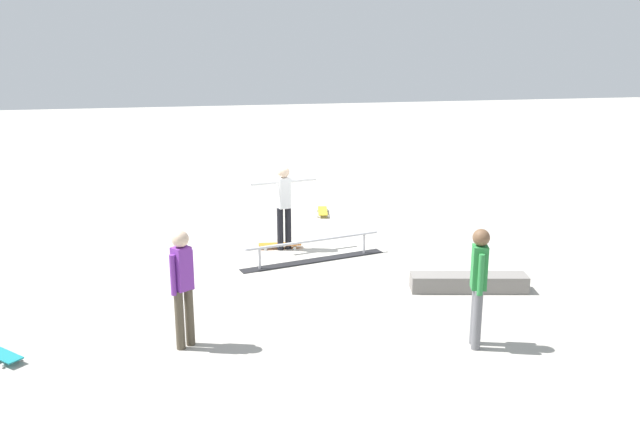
{
  "coord_description": "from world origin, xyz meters",
  "views": [
    {
      "loc": [
        2.45,
        11.1,
        3.77
      ],
      "look_at": [
        0.08,
        0.69,
        1.0
      ],
      "focal_mm": 37.07,
      "sensor_mm": 36.0,
      "label": 1
    }
  ],
  "objects_px": {
    "skater_main": "(284,201)",
    "grind_rail": "(314,252)",
    "bystander_green_shirt": "(478,281)",
    "bystander_purple_shirt": "(183,282)",
    "skate_ledge": "(469,283)",
    "skateboard_main": "(280,245)",
    "loose_skateboard_yellow": "(323,211)"
  },
  "relations": [
    {
      "from": "loose_skateboard_yellow",
      "to": "grind_rail",
      "type": "bearing_deg",
      "value": -4.21
    },
    {
      "from": "skater_main",
      "to": "bystander_purple_shirt",
      "type": "relative_size",
      "value": 1.03
    },
    {
      "from": "skate_ledge",
      "to": "skateboard_main",
      "type": "bearing_deg",
      "value": -48.16
    },
    {
      "from": "skate_ledge",
      "to": "bystander_purple_shirt",
      "type": "bearing_deg",
      "value": 13.19
    },
    {
      "from": "bystander_purple_shirt",
      "to": "loose_skateboard_yellow",
      "type": "bearing_deg",
      "value": -153.64
    },
    {
      "from": "skateboard_main",
      "to": "loose_skateboard_yellow",
      "type": "bearing_deg",
      "value": -113.23
    },
    {
      "from": "skater_main",
      "to": "grind_rail",
      "type": "bearing_deg",
      "value": -75.53
    },
    {
      "from": "skater_main",
      "to": "skate_ledge",
      "type": "bearing_deg",
      "value": -60.04
    },
    {
      "from": "bystander_green_shirt",
      "to": "loose_skateboard_yellow",
      "type": "height_order",
      "value": "bystander_green_shirt"
    },
    {
      "from": "grind_rail",
      "to": "bystander_green_shirt",
      "type": "distance_m",
      "value": 4.05
    },
    {
      "from": "grind_rail",
      "to": "bystander_green_shirt",
      "type": "bearing_deg",
      "value": 96.08
    },
    {
      "from": "bystander_green_shirt",
      "to": "skater_main",
      "type": "bearing_deg",
      "value": 37.63
    },
    {
      "from": "bystander_purple_shirt",
      "to": "bystander_green_shirt",
      "type": "xyz_separation_m",
      "value": [
        -3.61,
        0.81,
        0.01
      ]
    },
    {
      "from": "bystander_purple_shirt",
      "to": "bystander_green_shirt",
      "type": "height_order",
      "value": "bystander_green_shirt"
    },
    {
      "from": "skate_ledge",
      "to": "bystander_green_shirt",
      "type": "xyz_separation_m",
      "value": [
        0.77,
        1.83,
        0.75
      ]
    },
    {
      "from": "skate_ledge",
      "to": "bystander_green_shirt",
      "type": "relative_size",
      "value": 1.16
    },
    {
      "from": "grind_rail",
      "to": "bystander_purple_shirt",
      "type": "xyz_separation_m",
      "value": [
        2.32,
        2.97,
        0.7
      ]
    },
    {
      "from": "bystander_purple_shirt",
      "to": "loose_skateboard_yellow",
      "type": "relative_size",
      "value": 1.87
    },
    {
      "from": "loose_skateboard_yellow",
      "to": "bystander_purple_shirt",
      "type": "bearing_deg",
      "value": -16.06
    },
    {
      "from": "grind_rail",
      "to": "bystander_green_shirt",
      "type": "height_order",
      "value": "bystander_green_shirt"
    },
    {
      "from": "skater_main",
      "to": "bystander_green_shirt",
      "type": "height_order",
      "value": "skater_main"
    },
    {
      "from": "skate_ledge",
      "to": "bystander_green_shirt",
      "type": "bearing_deg",
      "value": 67.17
    },
    {
      "from": "skate_ledge",
      "to": "loose_skateboard_yellow",
      "type": "relative_size",
      "value": 2.19
    },
    {
      "from": "skater_main",
      "to": "bystander_purple_shirt",
      "type": "height_order",
      "value": "skater_main"
    },
    {
      "from": "grind_rail",
      "to": "bystander_green_shirt",
      "type": "xyz_separation_m",
      "value": [
        -1.29,
        3.78,
        0.71
      ]
    },
    {
      "from": "skater_main",
      "to": "loose_skateboard_yellow",
      "type": "height_order",
      "value": "skater_main"
    },
    {
      "from": "skater_main",
      "to": "skateboard_main",
      "type": "xyz_separation_m",
      "value": [
        0.07,
        -0.08,
        -0.85
      ]
    },
    {
      "from": "grind_rail",
      "to": "loose_skateboard_yellow",
      "type": "height_order",
      "value": "grind_rail"
    },
    {
      "from": "bystander_purple_shirt",
      "to": "bystander_green_shirt",
      "type": "bearing_deg",
      "value": 131.37
    },
    {
      "from": "bystander_green_shirt",
      "to": "loose_skateboard_yellow",
      "type": "bearing_deg",
      "value": 20.69
    },
    {
      "from": "bystander_green_shirt",
      "to": "loose_skateboard_yellow",
      "type": "distance_m",
      "value": 7.02
    },
    {
      "from": "grind_rail",
      "to": "bystander_purple_shirt",
      "type": "relative_size",
      "value": 1.75
    }
  ]
}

